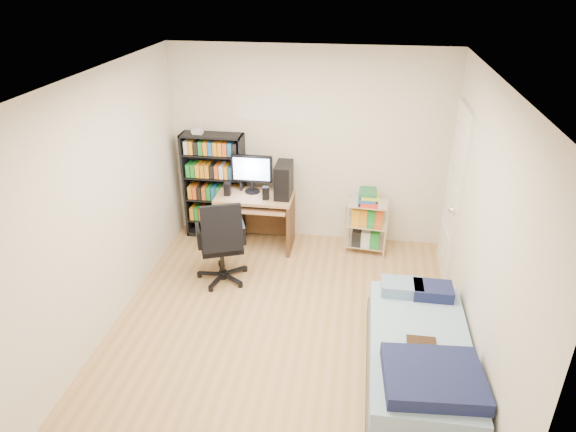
% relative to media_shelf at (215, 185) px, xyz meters
% --- Properties ---
extents(room, '(3.58, 4.08, 2.58)m').
position_rel_media_shelf_xyz_m(room, '(1.21, -1.84, 0.52)').
color(room, tan).
rests_on(room, ground).
extents(media_shelf, '(0.79, 0.26, 1.47)m').
position_rel_media_shelf_xyz_m(media_shelf, '(0.00, 0.00, 0.00)').
color(media_shelf, black).
rests_on(media_shelf, room).
extents(computer_desk, '(0.96, 0.56, 1.21)m').
position_rel_media_shelf_xyz_m(computer_desk, '(0.68, -0.18, -0.07)').
color(computer_desk, tan).
rests_on(computer_desk, room).
extents(office_chair, '(0.80, 0.80, 1.03)m').
position_rel_media_shelf_xyz_m(office_chair, '(0.37, -1.10, -0.40)').
color(office_chair, black).
rests_on(office_chair, room).
extents(wire_cart, '(0.54, 0.41, 0.82)m').
position_rel_media_shelf_xyz_m(wire_cart, '(2.00, -0.13, -0.19)').
color(wire_cart, white).
rests_on(wire_cart, room).
extents(bed, '(0.90, 1.80, 0.51)m').
position_rel_media_shelf_xyz_m(bed, '(2.50, -2.36, -0.50)').
color(bed, brown).
rests_on(bed, room).
extents(door, '(0.12, 0.80, 2.00)m').
position_rel_media_shelf_xyz_m(door, '(2.94, -0.49, 0.27)').
color(door, silver).
rests_on(door, room).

